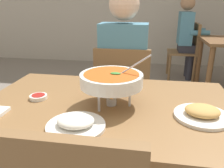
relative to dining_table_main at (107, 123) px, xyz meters
The scene contains 9 objects.
dining_table_main is the anchor object (origin of this frame).
chair_diner_main 0.70m from the dining_table_main, 90.00° to the left, with size 0.44×0.44×0.90m.
diner_main 0.74m from the dining_table_main, 90.00° to the left, with size 0.40×0.45×1.31m.
curry_bowl 0.24m from the dining_table_main, 24.71° to the right, with size 0.33×0.30×0.26m.
rice_plate 0.29m from the dining_table_main, 108.36° to the right, with size 0.24×0.24×0.06m.
appetizer_plate 0.46m from the dining_table_main, ahead, with size 0.24×0.24×0.06m.
sauce_dish 0.39m from the dining_table_main, behind, with size 0.09×0.09×0.02m.
chair_bg_middle 2.92m from the dining_table_main, 73.68° to the left, with size 0.44×0.44×0.90m.
patron_bg_middle 2.91m from the dining_table_main, 74.43° to the left, with size 0.45×0.40×1.31m.
Camera 1 is at (0.19, -1.02, 1.22)m, focal length 36.43 mm.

